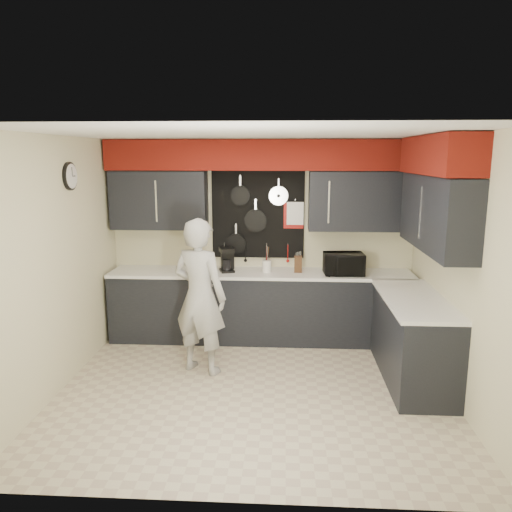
# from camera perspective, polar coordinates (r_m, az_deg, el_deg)

# --- Properties ---
(ground) EXTENTS (4.00, 4.00, 0.00)m
(ground) POSITION_cam_1_polar(r_m,az_deg,el_deg) (5.40, -0.26, -14.93)
(ground) COLOR beige
(ground) RESTS_ON ground
(back_wall_assembly) EXTENTS (4.00, 0.36, 2.60)m
(back_wall_assembly) POSITION_cam_1_polar(r_m,az_deg,el_deg) (6.45, 0.70, 7.99)
(back_wall_assembly) COLOR beige
(back_wall_assembly) RESTS_ON ground
(right_wall_assembly) EXTENTS (0.36, 3.50, 2.60)m
(right_wall_assembly) POSITION_cam_1_polar(r_m,az_deg,el_deg) (5.34, 20.28, 5.84)
(right_wall_assembly) COLOR beige
(right_wall_assembly) RESTS_ON ground
(left_wall_assembly) EXTENTS (0.05, 3.50, 2.60)m
(left_wall_assembly) POSITION_cam_1_polar(r_m,az_deg,el_deg) (5.47, -21.63, -0.60)
(left_wall_assembly) COLOR beige
(left_wall_assembly) RESTS_ON ground
(base_cabinets) EXTENTS (3.95, 2.20, 0.92)m
(base_cabinets) POSITION_cam_1_polar(r_m,az_deg,el_deg) (6.27, 4.89, -6.63)
(base_cabinets) COLOR black
(base_cabinets) RESTS_ON ground
(microwave) EXTENTS (0.51, 0.36, 0.27)m
(microwave) POSITION_cam_1_polar(r_m,az_deg,el_deg) (6.37, 9.97, -0.89)
(microwave) COLOR black
(microwave) RESTS_ON base_cabinets
(knife_block) EXTENTS (0.10, 0.10, 0.21)m
(knife_block) POSITION_cam_1_polar(r_m,az_deg,el_deg) (6.43, 4.84, -0.92)
(knife_block) COLOR #352211
(knife_block) RESTS_ON base_cabinets
(utensil_crock) EXTENTS (0.12, 0.12, 0.15)m
(utensil_crock) POSITION_cam_1_polar(r_m,az_deg,el_deg) (6.42, 1.25, -1.17)
(utensil_crock) COLOR white
(utensil_crock) RESTS_ON base_cabinets
(coffee_maker) EXTENTS (0.23, 0.25, 0.31)m
(coffee_maker) POSITION_cam_1_polar(r_m,az_deg,el_deg) (6.46, -3.33, -0.34)
(coffee_maker) COLOR black
(coffee_maker) RESTS_ON base_cabinets
(person) EXTENTS (0.75, 0.63, 1.74)m
(person) POSITION_cam_1_polar(r_m,az_deg,el_deg) (5.54, -6.45, -4.61)
(person) COLOR #B6B5B3
(person) RESTS_ON ground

